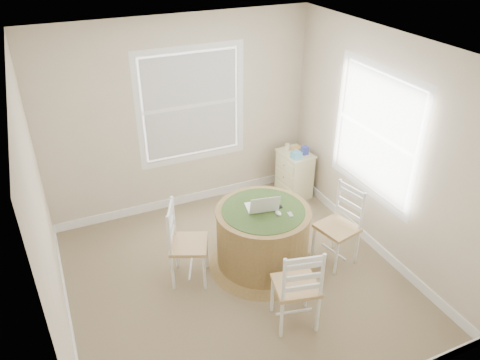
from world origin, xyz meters
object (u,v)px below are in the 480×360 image
chair_left (189,244)px  chair_near (296,285)px  round_table (263,235)px  chair_right (337,228)px  corner_chest (294,174)px  laptop (262,206)px

chair_left → chair_near: size_ratio=1.00×
round_table → chair_right: 0.86m
round_table → chair_right: size_ratio=1.31×
chair_left → chair_right: size_ratio=1.00×
corner_chest → round_table: bearing=-137.5°
laptop → round_table: bearing=103.5°
chair_near → chair_right: 1.11m
chair_near → round_table: bearing=-83.3°
round_table → chair_right: bearing=-9.6°
round_table → chair_left: bearing=-178.5°
chair_near → corner_chest: chair_near is taller
chair_near → chair_left: bearing=-41.8°
laptop → corner_chest: 1.72m
chair_left → corner_chest: size_ratio=1.41×
chair_left → chair_near: (0.75, -1.04, 0.00)m
chair_left → laptop: bearing=-72.8°
round_table → chair_left: size_ratio=1.31×
corner_chest → laptop: bearing=-138.2°
chair_near → laptop: bearing=-83.0°
round_table → laptop: (-0.00, 0.03, 0.38)m
chair_left → chair_near: bearing=-121.0°
laptop → chair_near: bearing=94.9°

